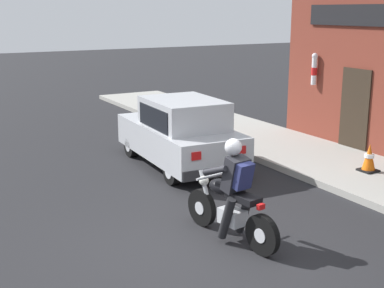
% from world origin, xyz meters
% --- Properties ---
extents(ground_plane, '(80.00, 80.00, 0.00)m').
position_xyz_m(ground_plane, '(0.00, 0.00, 0.00)').
color(ground_plane, black).
extents(sidewalk_curb, '(2.60, 22.00, 0.14)m').
position_xyz_m(sidewalk_curb, '(4.78, 3.00, 0.07)').
color(sidewalk_curb, '#9E9B93').
rests_on(sidewalk_curb, ground).
extents(motorcycle_with_rider, '(0.65, 2.01, 1.62)m').
position_xyz_m(motorcycle_with_rider, '(0.56, 0.05, 0.68)').
color(motorcycle_with_rider, black).
rests_on(motorcycle_with_rider, ground).
extents(car_hatchback, '(1.83, 3.86, 1.57)m').
position_xyz_m(car_hatchback, '(1.80, 3.99, 0.77)').
color(car_hatchback, black).
rests_on(car_hatchback, ground).
extents(traffic_cone, '(0.36, 0.36, 0.60)m').
position_xyz_m(traffic_cone, '(4.86, 1.25, 0.43)').
color(traffic_cone, black).
rests_on(traffic_cone, sidewalk_curb).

